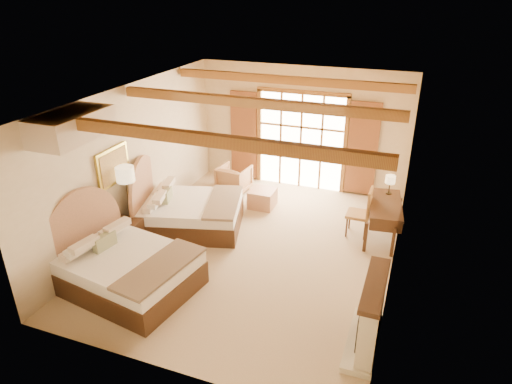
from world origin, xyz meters
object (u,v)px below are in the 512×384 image
at_px(armchair, 234,179).
at_px(desk, 384,219).
at_px(bed_near, 120,265).
at_px(bed_far, 184,209).
at_px(nightstand, 127,236).

height_order(armchair, desk, desk).
relative_size(bed_near, armchair, 3.26).
height_order(bed_near, bed_far, bed_near).
bearing_deg(bed_near, armchair, 95.89).
bearing_deg(desk, armchair, 157.20).
relative_size(bed_far, armchair, 3.35).
distance_m(bed_far, nightstand, 1.44).
distance_m(nightstand, desk, 5.42).
xyz_separation_m(bed_near, armchair, (0.29, 4.53, -0.10)).
relative_size(bed_near, bed_far, 0.97).
bearing_deg(bed_near, nightstand, 129.86).
relative_size(bed_far, nightstand, 4.05).
bearing_deg(armchair, nightstand, 80.93).
height_order(bed_near, desk, bed_near).
height_order(nightstand, armchair, armchair).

